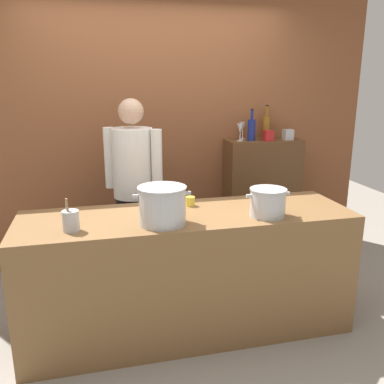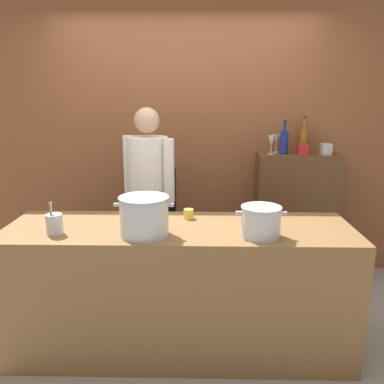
{
  "view_description": "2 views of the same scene",
  "coord_description": "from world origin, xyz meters",
  "px_view_note": "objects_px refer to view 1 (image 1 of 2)",
  "views": [
    {
      "loc": [
        -0.62,
        -2.67,
        1.8
      ],
      "look_at": [
        0.14,
        0.44,
        0.93
      ],
      "focal_mm": 38.62,
      "sensor_mm": 36.0,
      "label": 1
    },
    {
      "loc": [
        0.14,
        -2.52,
        1.76
      ],
      "look_at": [
        0.08,
        0.4,
        1.04
      ],
      "focal_mm": 37.14,
      "sensor_mm": 36.0,
      "label": 2
    }
  ],
  "objects_px": {
    "wine_bottle_amber": "(266,126)",
    "wine_bottle_cobalt": "(251,129)",
    "spice_tin_red": "(268,136)",
    "spice_tin_silver": "(288,135)",
    "stockpot_small": "(268,202)",
    "wine_glass_short": "(243,127)",
    "butter_jar": "(190,201)",
    "stockpot_large": "(162,205)",
    "wine_glass_wide": "(240,129)",
    "utensil_crock": "(71,221)",
    "chef": "(134,182)"
  },
  "relations": [
    {
      "from": "stockpot_small",
      "to": "spice_tin_red",
      "type": "distance_m",
      "value": 1.42
    },
    {
      "from": "butter_jar",
      "to": "wine_bottle_cobalt",
      "type": "distance_m",
      "value": 1.35
    },
    {
      "from": "spice_tin_red",
      "to": "spice_tin_silver",
      "type": "xyz_separation_m",
      "value": [
        0.22,
        0.01,
        0.0
      ]
    },
    {
      "from": "wine_bottle_cobalt",
      "to": "butter_jar",
      "type": "bearing_deg",
      "value": -131.21
    },
    {
      "from": "chef",
      "to": "utensil_crock",
      "type": "bearing_deg",
      "value": 95.4
    },
    {
      "from": "wine_bottle_amber",
      "to": "wine_bottle_cobalt",
      "type": "relative_size",
      "value": 1.09
    },
    {
      "from": "wine_glass_wide",
      "to": "butter_jar",
      "type": "bearing_deg",
      "value": -127.04
    },
    {
      "from": "spice_tin_silver",
      "to": "stockpot_large",
      "type": "bearing_deg",
      "value": -139.29
    },
    {
      "from": "stockpot_large",
      "to": "spice_tin_silver",
      "type": "bearing_deg",
      "value": 40.71
    },
    {
      "from": "wine_glass_wide",
      "to": "spice_tin_red",
      "type": "bearing_deg",
      "value": -10.21
    },
    {
      "from": "wine_bottle_cobalt",
      "to": "wine_glass_wide",
      "type": "xyz_separation_m",
      "value": [
        -0.12,
        0.0,
        0.0
      ]
    },
    {
      "from": "wine_bottle_amber",
      "to": "wine_bottle_cobalt",
      "type": "distance_m",
      "value": 0.23
    },
    {
      "from": "stockpot_small",
      "to": "spice_tin_red",
      "type": "xyz_separation_m",
      "value": [
        0.55,
        1.28,
        0.28
      ]
    },
    {
      "from": "wine_bottle_amber",
      "to": "wine_bottle_cobalt",
      "type": "bearing_deg",
      "value": -152.68
    },
    {
      "from": "chef",
      "to": "utensil_crock",
      "type": "relative_size",
      "value": 7.83
    },
    {
      "from": "stockpot_large",
      "to": "spice_tin_silver",
      "type": "relative_size",
      "value": 3.62
    },
    {
      "from": "stockpot_large",
      "to": "wine_glass_short",
      "type": "relative_size",
      "value": 2.18
    },
    {
      "from": "spice_tin_red",
      "to": "stockpot_large",
      "type": "bearing_deg",
      "value": -135.1
    },
    {
      "from": "spice_tin_red",
      "to": "butter_jar",
      "type": "bearing_deg",
      "value": -137.56
    },
    {
      "from": "wine_glass_wide",
      "to": "spice_tin_silver",
      "type": "relative_size",
      "value": 1.66
    },
    {
      "from": "butter_jar",
      "to": "wine_bottle_amber",
      "type": "relative_size",
      "value": 0.21
    },
    {
      "from": "wine_bottle_amber",
      "to": "spice_tin_silver",
      "type": "distance_m",
      "value": 0.24
    },
    {
      "from": "wine_bottle_cobalt",
      "to": "wine_glass_wide",
      "type": "distance_m",
      "value": 0.12
    },
    {
      "from": "wine_glass_wide",
      "to": "wine_glass_short",
      "type": "distance_m",
      "value": 0.13
    },
    {
      "from": "chef",
      "to": "wine_bottle_cobalt",
      "type": "distance_m",
      "value": 1.32
    },
    {
      "from": "wine_bottle_cobalt",
      "to": "wine_glass_wide",
      "type": "relative_size",
      "value": 1.8
    },
    {
      "from": "wine_bottle_cobalt",
      "to": "wine_glass_wide",
      "type": "height_order",
      "value": "wine_bottle_cobalt"
    },
    {
      "from": "stockpot_large",
      "to": "utensil_crock",
      "type": "height_order",
      "value": "stockpot_large"
    },
    {
      "from": "wine_bottle_cobalt",
      "to": "spice_tin_silver",
      "type": "height_order",
      "value": "wine_bottle_cobalt"
    },
    {
      "from": "wine_bottle_amber",
      "to": "stockpot_large",
      "type": "bearing_deg",
      "value": -132.78
    },
    {
      "from": "chef",
      "to": "wine_bottle_amber",
      "type": "height_order",
      "value": "chef"
    },
    {
      "from": "butter_jar",
      "to": "wine_bottle_cobalt",
      "type": "xyz_separation_m",
      "value": [
        0.85,
        0.97,
        0.4
      ]
    },
    {
      "from": "chef",
      "to": "utensil_crock",
      "type": "height_order",
      "value": "chef"
    },
    {
      "from": "wine_glass_wide",
      "to": "wine_glass_short",
      "type": "height_order",
      "value": "same"
    },
    {
      "from": "wine_bottle_amber",
      "to": "wine_glass_short",
      "type": "bearing_deg",
      "value": 178.7
    },
    {
      "from": "stockpot_small",
      "to": "wine_glass_short",
      "type": "height_order",
      "value": "wine_glass_short"
    },
    {
      "from": "stockpot_small",
      "to": "utensil_crock",
      "type": "relative_size",
      "value": 1.48
    },
    {
      "from": "wine_glass_wide",
      "to": "wine_glass_short",
      "type": "relative_size",
      "value": 1.0
    },
    {
      "from": "chef",
      "to": "butter_jar",
      "type": "distance_m",
      "value": 0.68
    },
    {
      "from": "stockpot_small",
      "to": "spice_tin_silver",
      "type": "height_order",
      "value": "spice_tin_silver"
    },
    {
      "from": "spice_tin_red",
      "to": "stockpot_small",
      "type": "bearing_deg",
      "value": -113.3
    },
    {
      "from": "wine_glass_wide",
      "to": "spice_tin_silver",
      "type": "bearing_deg",
      "value": -4.01
    },
    {
      "from": "chef",
      "to": "spice_tin_silver",
      "type": "distance_m",
      "value": 1.65
    },
    {
      "from": "wine_bottle_cobalt",
      "to": "chef",
      "type": "bearing_deg",
      "value": -161.89
    },
    {
      "from": "wine_bottle_amber",
      "to": "spice_tin_red",
      "type": "distance_m",
      "value": 0.17
    },
    {
      "from": "utensil_crock",
      "to": "spice_tin_red",
      "type": "relative_size",
      "value": 2.09
    },
    {
      "from": "wine_bottle_cobalt",
      "to": "spice_tin_red",
      "type": "bearing_deg",
      "value": -16.41
    },
    {
      "from": "stockpot_large",
      "to": "stockpot_small",
      "type": "height_order",
      "value": "stockpot_large"
    },
    {
      "from": "wine_bottle_amber",
      "to": "spice_tin_silver",
      "type": "bearing_deg",
      "value": -37.16
    },
    {
      "from": "butter_jar",
      "to": "spice_tin_red",
      "type": "distance_m",
      "value": 1.41
    }
  ]
}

